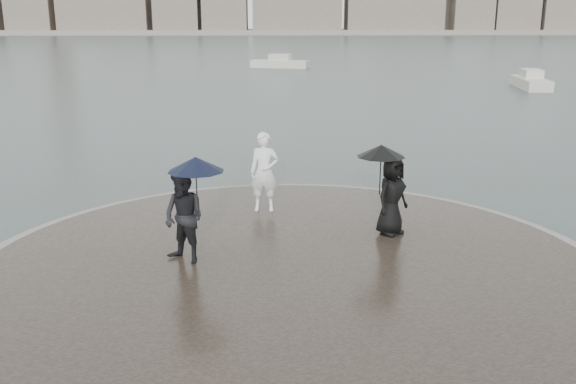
{
  "coord_description": "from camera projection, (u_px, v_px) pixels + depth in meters",
  "views": [
    {
      "loc": [
        -0.31,
        -7.86,
        4.96
      ],
      "look_at": [
        0.0,
        4.8,
        1.45
      ],
      "focal_mm": 40.0,
      "sensor_mm": 36.0,
      "label": 1
    }
  ],
  "objects": [
    {
      "name": "visitor_left",
      "position": [
        187.0,
        205.0,
        12.12
      ],
      "size": [
        1.33,
        1.16,
        2.04
      ],
      "color": "black",
      "rests_on": "quay_tip"
    },
    {
      "name": "statue",
      "position": [
        264.0,
        172.0,
        15.37
      ],
      "size": [
        0.72,
        0.5,
        1.91
      ],
      "primitive_type": "imported",
      "rotation": [
        0.0,
        0.0,
        -0.06
      ],
      "color": "white",
      "rests_on": "quay_tip"
    },
    {
      "name": "kerb_ring",
      "position": [
        290.0,
        275.0,
        12.23
      ],
      "size": [
        12.5,
        12.5,
        0.32
      ],
      "primitive_type": "cylinder",
      "color": "gray",
      "rests_on": "ground"
    },
    {
      "name": "boats",
      "position": [
        385.0,
        72.0,
        53.1
      ],
      "size": [
        21.23,
        22.39,
        1.5
      ],
      "color": "beige",
      "rests_on": "ground"
    },
    {
      "name": "visitor_right",
      "position": [
        389.0,
        184.0,
        13.68
      ],
      "size": [
        1.26,
        1.1,
        1.95
      ],
      "color": "black",
      "rests_on": "quay_tip"
    },
    {
      "name": "far_skyline",
      "position": [
        248.0,
        12.0,
        162.06
      ],
      "size": [
        260.0,
        20.0,
        37.0
      ],
      "color": "gray",
      "rests_on": "ground"
    },
    {
      "name": "quay_tip",
      "position": [
        290.0,
        274.0,
        12.23
      ],
      "size": [
        11.9,
        11.9,
        0.36
      ],
      "primitive_type": "cylinder",
      "color": "#2D261E",
      "rests_on": "ground"
    }
  ]
}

